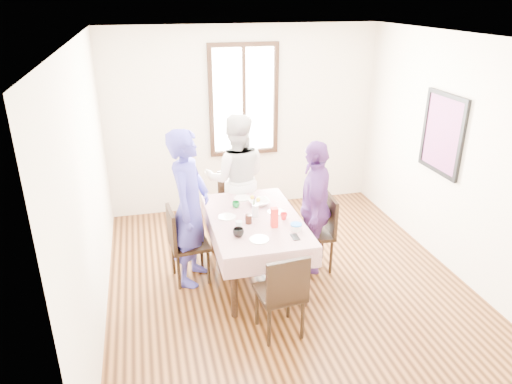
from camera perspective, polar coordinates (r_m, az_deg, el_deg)
The scene contains 31 objects.
ground at distance 5.58m, azimuth 3.68°, elevation -10.72°, with size 4.50×4.50×0.00m, color black.
back_wall at distance 7.05m, azimuth -1.50°, elevation 8.62°, with size 4.00×4.00×0.00m, color #EEDFC6.
right_wall at distance 5.87m, azimuth 23.07°, elevation 3.80°, with size 4.50×4.50×0.00m, color #EEDFC6.
window_frame at distance 6.96m, azimuth -1.49°, elevation 10.98°, with size 1.02×0.06×1.62m, color black.
window_pane at distance 6.97m, azimuth -1.50°, elevation 10.99°, with size 0.90×0.02×1.50m, color white.
art_poster at distance 6.03m, azimuth 21.58°, elevation 6.52°, with size 0.04×0.76×0.96m, color red.
dining_table at distance 5.47m, azimuth -0.13°, elevation -6.81°, with size 0.88×1.46×0.75m, color black.
tablecloth at distance 5.30m, azimuth -0.13°, elevation -3.22°, with size 1.00×1.58×0.01m, color #540814.
chair_left at distance 5.45m, azimuth -8.01°, elevation -6.22°, with size 0.42×0.42×0.91m, color black.
chair_right at distance 5.67m, azimuth 7.00°, elevation -4.96°, with size 0.42×0.42×0.91m, color black.
chair_far at distance 6.31m, azimuth -2.27°, elevation -1.77°, with size 0.42×0.42×0.91m, color black.
chair_near at distance 4.61m, azimuth 2.88°, elevation -11.95°, with size 0.42×0.42×0.91m, color black.
person_left at distance 5.25m, azimuth -8.06°, elevation -1.97°, with size 0.66×0.43×1.80m, color #3B369A.
person_far at distance 6.14m, azimuth -2.30°, elevation 1.57°, with size 0.83×0.65×1.71m, color beige.
person_right at distance 5.51m, azimuth 6.98°, elevation -1.81°, with size 0.94×0.39×1.60m, color #5E3078.
mug_black at distance 4.89m, azimuth -2.14°, elevation -4.91°, with size 0.12×0.12×0.09m, color black.
mug_flag at distance 5.26m, azimuth 3.37°, elevation -2.94°, with size 0.08×0.08×0.08m, color red.
mug_green at distance 5.54m, azimuth -2.43°, elevation -1.53°, with size 0.09×0.09×0.07m, color #0C7226.
serving_bowl at distance 5.60m, azimuth 0.38°, elevation -1.30°, with size 0.24×0.24×0.06m, color white.
juice_carton at distance 5.06m, azimuth 2.23°, elevation -3.10°, with size 0.07×0.07×0.22m, color red.
butter_tub at distance 5.05m, azimuth 4.84°, elevation -4.25°, with size 0.12×0.12×0.06m, color white.
jam_jar at distance 5.16m, azimuth -0.90°, elevation -3.29°, with size 0.07×0.07×0.10m, color black.
drinking_glass at distance 5.02m, azimuth -2.08°, elevation -4.08°, with size 0.07×0.07×0.10m, color silver.
smartphone at distance 4.91m, azimuth 4.72°, elevation -5.42°, with size 0.07×0.14×0.01m, color black.
flower_vase at distance 5.29m, azimuth -0.10°, elevation -2.29°, with size 0.07×0.07×0.15m, color silver.
plate_left at distance 5.32m, azimuth -3.51°, elevation -3.01°, with size 0.20×0.20×0.01m, color white.
plate_right at distance 5.44m, azimuth 2.43°, elevation -2.39°, with size 0.20×0.20×0.01m, color white.
plate_far at distance 5.79m, azimuth -1.68°, elevation -0.74°, with size 0.20×0.20×0.01m, color white.
plate_near at distance 4.84m, azimuth 0.36°, elevation -5.73°, with size 0.20×0.20×0.01m, color white.
butter_lid at distance 5.03m, azimuth 4.85°, elevation -3.90°, with size 0.12×0.12×0.01m, color blue.
flower_bunch at distance 5.24m, azimuth -0.10°, elevation -1.07°, with size 0.09×0.09×0.10m, color yellow, non-canonical shape.
Camera 1 is at (-1.44, -4.42, 3.09)m, focal length 33.21 mm.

